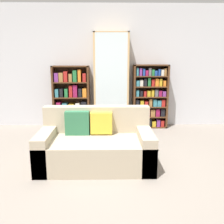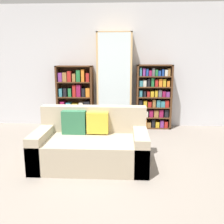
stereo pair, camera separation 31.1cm
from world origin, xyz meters
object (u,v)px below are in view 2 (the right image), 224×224
Objects in this scene: bookshelf_right at (154,98)px; display_cabinet at (115,82)px; couch at (91,145)px; wine_bottle at (142,129)px; bookshelf_left at (75,98)px.

display_cabinet is at bearing -179.03° from bookshelf_right.
wine_bottle is (0.84, 1.32, -0.12)m from couch.
bookshelf_left is 1.70m from wine_bottle.
wine_bottle is at bearing -112.19° from bookshelf_right.
display_cabinet is 1.48× the size of bookshelf_right.
display_cabinet reaches higher than bookshelf_left.
wine_bottle is at bearing -49.53° from display_cabinet.
bookshelf_left is 0.66× the size of display_cabinet.
bookshelf_right is at bearing 67.81° from wine_bottle.
bookshelf_right reaches higher than couch.
bookshelf_left is 0.98× the size of bookshelf_right.
couch is 1.57m from wine_bottle.
couch is 2.15m from bookshelf_left.
display_cabinet reaches higher than bookshelf_right.
bookshelf_left is 3.46× the size of wine_bottle.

